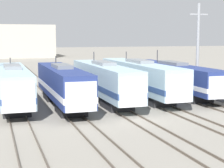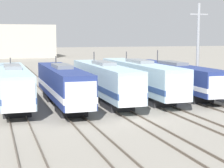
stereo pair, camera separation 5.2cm
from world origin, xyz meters
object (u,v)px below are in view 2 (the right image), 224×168
Objects in this scene: locomotive_center at (105,81)px; locomotive_center_right at (141,78)px; catenary_tower_right at (198,48)px; locomotive_far_left at (13,85)px; locomotive_center_left at (63,85)px; locomotive_far_right at (175,78)px.

locomotive_center_right is (4.68, 1.63, 0.01)m from locomotive_center.
catenary_tower_right is at bearing 9.53° from locomotive_center.
locomotive_center_left reaches higher than locomotive_far_left.
locomotive_far_left is 9.37m from locomotive_center.
locomotive_far_right is (4.68, 0.79, -0.17)m from locomotive_center_right.
locomotive_center_right is at bearing 17.32° from locomotive_center_left.
catenary_tower_right is at bearing -7.77° from locomotive_far_right.
catenary_tower_right is (2.80, -0.38, 3.52)m from locomotive_far_right.
locomotive_far_right is at bearing 9.59° from locomotive_center_right.
locomotive_center_right reaches higher than locomotive_center_left.
locomotive_far_right is (18.73, 2.13, -0.09)m from locomotive_far_left.
locomotive_far_right is at bearing 14.52° from locomotive_center.
locomotive_far_right is 4.52m from catenary_tower_right.
locomotive_center_left is at bearing -18.69° from locomotive_far_left.
locomotive_center_left is at bearing -162.68° from locomotive_center_right.
locomotive_center is at bearing -170.47° from catenary_tower_right.
locomotive_far_right is at bearing 6.48° from locomotive_far_left.
locomotive_center_right is at bearing -176.88° from catenary_tower_right.
locomotive_center is at bearing 15.35° from locomotive_center_left.
locomotive_far_left is 14.11m from locomotive_center_right.
locomotive_center_left is 0.83× the size of locomotive_far_right.
locomotive_far_right reaches higher than locomotive_center.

